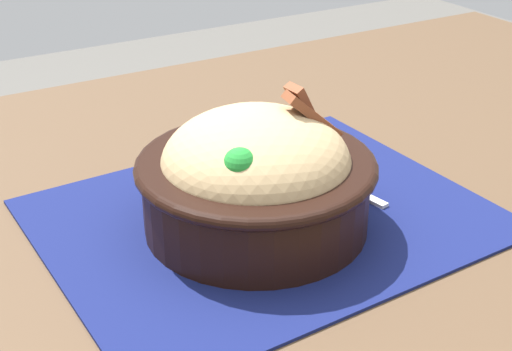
# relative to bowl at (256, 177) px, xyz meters

# --- Properties ---
(table) EXTENTS (1.39, 0.85, 0.76)m
(table) POSITION_rel_bowl_xyz_m (0.03, 0.03, -0.12)
(table) COLOR #4C3826
(table) RESTS_ON ground_plane
(placemat) EXTENTS (0.40, 0.32, 0.00)m
(placemat) POSITION_rel_bowl_xyz_m (0.02, 0.01, -0.05)
(placemat) COLOR #11194C
(placemat) RESTS_ON table
(bowl) EXTENTS (0.22, 0.22, 0.12)m
(bowl) POSITION_rel_bowl_xyz_m (0.00, 0.00, 0.00)
(bowl) COLOR black
(bowl) RESTS_ON placemat
(fork) EXTENTS (0.04, 0.12, 0.00)m
(fork) POSITION_rel_bowl_xyz_m (0.11, 0.03, -0.05)
(fork) COLOR silver
(fork) RESTS_ON placemat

